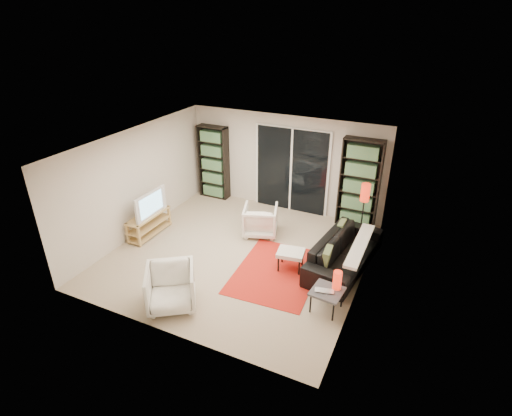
% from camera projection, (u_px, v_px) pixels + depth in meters
% --- Properties ---
extents(floor, '(5.00, 5.00, 0.00)m').
position_uv_depth(floor, '(239.00, 254.00, 8.38)').
color(floor, '#C1AB8C').
rests_on(floor, ground).
extents(wall_back, '(5.00, 0.02, 2.40)m').
position_uv_depth(wall_back, '(285.00, 163.00, 9.87)').
color(wall_back, beige).
rests_on(wall_back, ground).
extents(wall_front, '(5.00, 0.02, 2.40)m').
position_uv_depth(wall_front, '(159.00, 270.00, 5.82)').
color(wall_front, beige).
rests_on(wall_front, ground).
extents(wall_left, '(0.02, 5.00, 2.40)m').
position_uv_depth(wall_left, '(138.00, 182.00, 8.80)').
color(wall_left, beige).
rests_on(wall_left, ground).
extents(wall_right, '(0.02, 5.00, 2.40)m').
position_uv_depth(wall_right, '(366.00, 229.00, 6.89)').
color(wall_right, beige).
rests_on(wall_right, ground).
extents(ceiling, '(5.00, 5.00, 0.02)m').
position_uv_depth(ceiling, '(237.00, 144.00, 7.31)').
color(ceiling, white).
rests_on(ceiling, wall_back).
extents(sliding_door, '(1.92, 0.08, 2.16)m').
position_uv_depth(sliding_door, '(291.00, 170.00, 9.83)').
color(sliding_door, white).
rests_on(sliding_door, ground).
extents(bookshelf_left, '(0.80, 0.30, 1.95)m').
position_uv_depth(bookshelf_left, '(214.00, 162.00, 10.58)').
color(bookshelf_left, black).
rests_on(bookshelf_left, ground).
extents(bookshelf_right, '(0.90, 0.30, 2.10)m').
position_uv_depth(bookshelf_right, '(359.00, 184.00, 9.08)').
color(bookshelf_right, black).
rests_on(bookshelf_right, ground).
extents(tv_stand, '(0.37, 1.15, 0.50)m').
position_uv_depth(tv_stand, '(149.00, 224.00, 9.02)').
color(tv_stand, '#DDB56A').
rests_on(tv_stand, floor).
extents(tv, '(0.14, 0.98, 0.56)m').
position_uv_depth(tv, '(147.00, 203.00, 8.78)').
color(tv, black).
rests_on(tv, tv_stand).
extents(rug, '(1.64, 2.15, 0.01)m').
position_uv_depth(rug, '(277.00, 272.00, 7.80)').
color(rug, red).
rests_on(rug, floor).
extents(sofa, '(1.15, 2.30, 0.65)m').
position_uv_depth(sofa, '(345.00, 252.00, 7.85)').
color(sofa, black).
rests_on(sofa, floor).
extents(armchair_back, '(0.94, 0.96, 0.69)m').
position_uv_depth(armchair_back, '(260.00, 220.00, 9.00)').
color(armchair_back, white).
rests_on(armchair_back, floor).
extents(armchair_front, '(1.12, 1.13, 0.75)m').
position_uv_depth(armchair_front, '(171.00, 287.00, 6.77)').
color(armchair_front, white).
rests_on(armchair_front, floor).
extents(ottoman, '(0.57, 0.49, 0.40)m').
position_uv_depth(ottoman, '(291.00, 254.00, 7.77)').
color(ottoman, white).
rests_on(ottoman, floor).
extents(side_table, '(0.55, 0.55, 0.40)m').
position_uv_depth(side_table, '(327.00, 293.00, 6.68)').
color(side_table, '#46464A').
rests_on(side_table, floor).
extents(laptop, '(0.35, 0.27, 0.03)m').
position_uv_depth(laptop, '(324.00, 293.00, 6.59)').
color(laptop, silver).
rests_on(laptop, side_table).
extents(table_lamp, '(0.15, 0.15, 0.33)m').
position_uv_depth(table_lamp, '(337.00, 280.00, 6.65)').
color(table_lamp, red).
rests_on(table_lamp, side_table).
extents(floor_lamp, '(0.21, 0.21, 1.41)m').
position_uv_depth(floor_lamp, '(365.00, 199.00, 8.31)').
color(floor_lamp, black).
rests_on(floor_lamp, floor).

